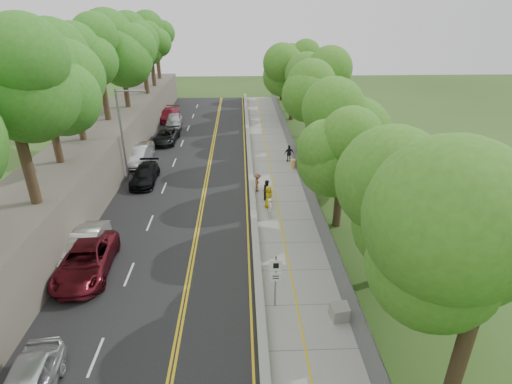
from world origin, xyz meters
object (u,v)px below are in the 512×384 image
(car_2, at_px, (86,261))
(painter_0, at_px, (268,197))
(concrete_block, at_px, (342,312))
(streetlight, at_px, (124,129))
(signpost, at_px, (276,276))
(car_1, at_px, (86,245))
(person_far, at_px, (289,153))
(construction_barrel, at_px, (293,164))

(car_2, bearing_deg, painter_0, 31.66)
(painter_0, bearing_deg, concrete_block, 175.67)
(streetlight, relative_size, signpost, 2.58)
(streetlight, distance_m, signpost, 20.72)
(car_1, bearing_deg, signpost, -24.88)
(signpost, height_order, person_far, signpost)
(concrete_block, height_order, car_2, car_2)
(signpost, distance_m, painter_0, 11.11)
(person_far, bearing_deg, streetlight, 0.70)
(car_1, bearing_deg, painter_0, 26.48)
(construction_barrel, height_order, painter_0, painter_0)
(streetlight, xyz_separation_m, signpost, (11.51, -17.02, -2.68))
(streetlight, bearing_deg, signpost, -55.92)
(person_far, bearing_deg, signpost, 67.58)
(person_far, bearing_deg, construction_barrel, 80.74)
(concrete_block, bearing_deg, construction_barrel, 90.00)
(construction_barrel, distance_m, painter_0, 8.46)
(painter_0, xyz_separation_m, person_far, (2.70, 9.78, -0.04))
(person_far, bearing_deg, concrete_block, 76.44)
(car_2, xyz_separation_m, painter_0, (11.07, 7.77, 0.07))
(construction_barrel, xyz_separation_m, car_1, (-14.52, -14.05, 0.37))
(streetlight, bearing_deg, car_2, -86.48)
(construction_barrel, height_order, concrete_block, construction_barrel)
(car_1, bearing_deg, concrete_block, -23.38)
(car_1, distance_m, person_far, 21.41)
(signpost, bearing_deg, painter_0, 87.93)
(person_far, bearing_deg, car_1, 33.90)
(car_2, distance_m, painter_0, 13.52)
(signpost, xyz_separation_m, concrete_block, (3.25, -0.98, -1.55))
(car_1, bearing_deg, construction_barrel, 42.97)
(streetlight, bearing_deg, person_far, 14.66)
(painter_0, bearing_deg, car_2, 107.44)
(signpost, xyz_separation_m, person_far, (3.10, 20.84, -1.07))
(streetlight, height_order, painter_0, streetlight)
(construction_barrel, bearing_deg, car_1, -135.93)
(concrete_block, relative_size, person_far, 0.65)
(streetlight, xyz_separation_m, person_far, (14.61, 3.82, -3.75))
(signpost, xyz_separation_m, car_1, (-11.27, 4.96, -1.10))
(painter_0, bearing_deg, car_1, 99.93)
(streetlight, xyz_separation_m, car_1, (0.25, -12.05, -3.78))
(streetlight, xyz_separation_m, concrete_block, (14.76, -18.00, -4.23))
(car_1, xyz_separation_m, painter_0, (11.67, 6.09, 0.08))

